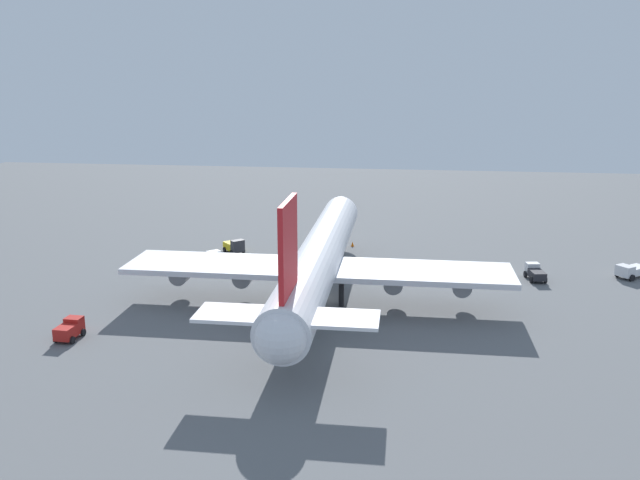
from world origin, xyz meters
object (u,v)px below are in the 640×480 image
Objects in this scene: maintenance_van at (631,271)px; safety_cone_nose at (352,244)px; pushback_tractor at (535,272)px; fuel_truck at (211,258)px; cargo_airplane at (320,258)px; catering_truck at (70,329)px; baggage_tug at (234,246)px.

maintenance_van reaches higher than safety_cone_nose.
pushback_tractor is 1.07× the size of fuel_truck.
cargo_airplane is at bearing 175.68° from safety_cone_nose.
fuel_truck is at bearing 54.24° from cargo_airplane.
maintenance_van is (1.41, -62.73, -0.06)m from fuel_truck.
baggage_tug is (38.20, -9.08, -0.03)m from catering_truck.
maintenance_van is (32.08, -70.00, -0.04)m from catering_truck.
cargo_airplane is 15.97× the size of catering_truck.
catering_truck is 4.62× the size of safety_cone_nose.
catering_truck is 39.27m from baggage_tug.
maintenance_van is at bearing -106.78° from safety_cone_nose.
baggage_tug is at bearing 38.93° from cargo_airplane.
pushback_tractor reaches higher than maintenance_van.
pushback_tractor is at bearing -91.56° from fuel_truck.
cargo_airplane reaches higher than fuel_truck.
fuel_truck is 5.23× the size of safety_cone_nose.
cargo_airplane is at bearing -56.85° from catering_truck.
pushback_tractor is 47.70m from baggage_tug.
fuel_truck reaches higher than pushback_tractor.
pushback_tractor reaches higher than safety_cone_nose.
safety_cone_nose is (15.33, 27.72, -0.66)m from pushback_tractor.
baggage_tug reaches higher than maintenance_van.
fuel_truck is at bearing 91.29° from maintenance_van.
safety_cone_nose is (27.60, -2.08, -5.24)m from cargo_airplane.
cargo_airplane is at bearing 108.88° from maintenance_van.
baggage_tug is at bearing 108.67° from safety_cone_nose.
maintenance_van is at bearing -79.00° from pushback_tractor.
pushback_tractor is 63.18m from catering_truck.
baggage_tug is (7.53, -1.81, -0.05)m from fuel_truck.
cargo_airplane reaches higher than maintenance_van.
maintenance_van is at bearing -88.71° from fuel_truck.
fuel_truck is at bearing 123.75° from safety_cone_nose.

